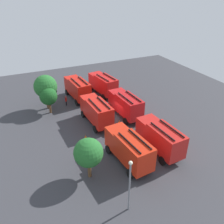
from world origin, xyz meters
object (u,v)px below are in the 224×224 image
Objects in this scene: fire_truck_5 at (78,88)px; fire_truck_4 at (96,111)px; lamppost at (130,182)px; traffic_cone_0 at (119,122)px; traffic_cone_1 at (86,137)px; tree_2 at (45,87)px; firefighter_0 at (56,91)px; fire_truck_1 at (125,104)px; tree_0 at (88,153)px; fire_truck_0 at (160,137)px; fire_truck_3 at (129,148)px; firefighter_1 at (66,100)px; tree_1 at (48,96)px; fire_truck_2 at (103,84)px.

fire_truck_4 is at bearing 175.13° from fire_truck_5.
lamppost is at bearing 166.83° from fire_truck_4.
traffic_cone_0 is 1.09× the size of traffic_cone_1.
tree_2 reaches higher than traffic_cone_0.
fire_truck_1 is at bearing 72.88° from firefighter_0.
fire_truck_0 is at bearing -86.54° from tree_0.
lamppost reaches higher than fire_truck_4.
fire_truck_0 is 4.55× the size of firefighter_0.
fire_truck_3 is 1.51× the size of tree_0.
traffic_cone_0 is at bearing -42.81° from tree_0.
lamppost is at bearing -70.10° from firefighter_1.
lamppost is (-6.16, 7.64, 1.34)m from fire_truck_0.
firefighter_0 is at bearing 0.97° from lamppost.
fire_truck_5 is 4.48× the size of firefighter_1.
tree_1 is 0.74× the size of lamppost.
tree_0 is at bearing 137.19° from traffic_cone_0.
fire_truck_4 is 4.79m from traffic_cone_1.
traffic_cone_1 is (6.81, -1.88, -2.95)m from tree_0.
fire_truck_3 is 1.26× the size of tree_2.
fire_truck_2 is 15.05m from traffic_cone_1.
fire_truck_5 is at bearing -13.05° from traffic_cone_1.
fire_truck_1 is at bearing -43.61° from tree_0.
firefighter_0 is (22.24, 3.58, -1.26)m from fire_truck_3.
fire_truck_1 is 11.03m from fire_truck_3.
tree_0 reaches higher than fire_truck_1.
fire_truck_4 is at bearing -25.39° from tree_0.
lamppost reaches higher than tree_1.
fire_truck_2 is 1.27× the size of lamppost.
fire_truck_5 is 1.26× the size of tree_2.
fire_truck_2 is 10.96m from tree_2.
traffic_cone_1 is at bearing -163.62° from tree_1.
fire_truck_0 is 19.47m from fire_truck_5.
tree_1 is (-3.11, 10.74, 0.79)m from fire_truck_2.
fire_truck_3 is 10.91× the size of traffic_cone_1.
fire_truck_3 is at bearing 151.41° from fire_truck_1.
traffic_cone_1 is (-11.30, -2.80, -3.61)m from tree_2.
firefighter_0 is at bearing 4.04° from fire_truck_3.
lamppost is (-25.05, 7.95, 1.34)m from fire_truck_2.
fire_truck_0 is 20.47m from tree_2.
tree_2 is (7.88, 10.65, 1.80)m from fire_truck_1.
tree_2 reaches higher than fire_truck_3.
fire_truck_3 is at bearing 175.60° from fire_truck_5.
fire_truck_4 is at bearing -41.38° from traffic_cone_1.
fire_truck_5 is 3.31m from firefighter_1.
firefighter_0 is (3.05, 3.43, -1.26)m from fire_truck_5.
tree_1 reaches higher than traffic_cone_0.
lamppost is at bearing 125.42° from fire_truck_0.
fire_truck_5 is at bearing 82.15° from fire_truck_2.
fire_truck_4 is (-0.09, 4.93, 0.00)m from fire_truck_1.
fire_truck_0 is at bearing 171.34° from fire_truck_2.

